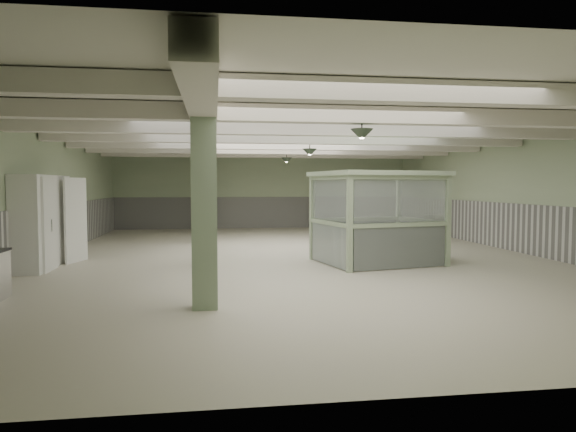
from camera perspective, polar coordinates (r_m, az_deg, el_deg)
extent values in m
plane|color=beige|center=(15.01, 0.86, -4.50)|extent=(20.00, 20.00, 0.00)
cube|color=silver|center=(14.94, 0.88, 9.31)|extent=(14.00, 20.00, 0.02)
cube|color=#AFC19B|center=(24.79, -2.75, 2.82)|extent=(14.00, 0.02, 3.60)
cube|color=#AFC19B|center=(5.23, 18.26, 0.22)|extent=(14.00, 0.02, 3.60)
cube|color=#AFC19B|center=(15.41, -25.81, 2.08)|extent=(0.02, 20.00, 3.60)
cube|color=#AFC19B|center=(17.39, 24.31, 2.24)|extent=(0.02, 20.00, 3.60)
cube|color=silver|center=(15.46, -25.62, -1.81)|extent=(0.05, 19.90, 1.50)
cube|color=silver|center=(17.43, 24.15, -1.21)|extent=(0.05, 19.90, 1.50)
cube|color=silver|center=(24.80, -2.74, 0.39)|extent=(13.90, 0.05, 1.50)
cube|color=white|center=(14.74, -8.88, 8.49)|extent=(0.45, 19.90, 0.40)
cube|color=white|center=(7.67, 9.94, 13.48)|extent=(13.90, 0.35, 0.32)
cube|color=white|center=(10.04, 5.43, 11.12)|extent=(13.90, 0.35, 0.32)
cube|color=white|center=(12.47, 2.70, 9.63)|extent=(13.90, 0.35, 0.32)
cube|color=white|center=(14.92, 0.88, 8.62)|extent=(13.90, 0.35, 0.32)
cube|color=white|center=(17.39, -0.43, 7.89)|extent=(13.90, 0.35, 0.32)
cube|color=white|center=(19.86, -1.40, 7.34)|extent=(13.90, 0.35, 0.32)
cube|color=white|center=(22.34, -2.16, 6.91)|extent=(13.90, 0.35, 0.32)
cube|color=#8DA585|center=(8.69, -9.28, 1.58)|extent=(0.42, 0.42, 3.60)
cube|color=#8DA585|center=(13.68, -8.87, 2.26)|extent=(0.42, 0.42, 3.60)
cube|color=#8DA585|center=(18.68, -8.68, 2.57)|extent=(0.42, 0.42, 3.60)
cube|color=#8DA585|center=(22.68, -8.58, 2.73)|extent=(0.42, 0.42, 3.60)
cone|color=#2F3D2D|center=(10.13, 8.20, 8.93)|extent=(0.44, 0.44, 0.22)
cone|color=#2F3D2D|center=(15.47, 2.42, 7.06)|extent=(0.44, 0.44, 0.22)
cone|color=#2F3D2D|center=(20.40, -0.16, 6.20)|extent=(0.44, 0.44, 0.22)
cube|color=white|center=(14.35, -25.66, -0.29)|extent=(0.67, 2.67, 2.45)
cube|color=white|center=(13.66, -24.97, -0.44)|extent=(0.06, 1.00, 2.35)
cube|color=white|center=(14.91, -23.05, -0.09)|extent=(0.35, 0.98, 2.35)
cube|color=silver|center=(13.65, -24.81, -0.44)|extent=(0.02, 0.05, 0.30)
cube|color=silver|center=(14.82, -23.46, -0.12)|extent=(0.02, 0.05, 0.30)
cube|color=#A0B591|center=(12.19, 6.87, -0.90)|extent=(0.14, 0.14, 2.31)
cube|color=#A0B591|center=(14.29, 2.70, -0.24)|extent=(0.14, 0.14, 2.31)
cube|color=#A0B591|center=(13.66, 17.34, -0.56)|extent=(0.14, 0.14, 2.31)
cube|color=#A0B591|center=(15.56, 12.19, -0.01)|extent=(0.14, 0.14, 2.31)
cube|color=#A0B591|center=(13.83, 9.91, 4.64)|extent=(3.48, 3.12, 0.12)
cube|color=silver|center=(12.92, 12.37, -3.41)|extent=(2.54, 0.58, 1.05)
cube|color=silver|center=(12.84, 12.44, 2.05)|extent=(2.54, 0.58, 1.22)
cube|color=silver|center=(14.92, 7.63, -2.45)|extent=(2.54, 0.58, 1.05)
cube|color=silver|center=(14.85, 7.67, 2.28)|extent=(2.54, 0.58, 1.22)
cube|color=silver|center=(13.28, 4.60, -3.15)|extent=(0.49, 2.08, 1.05)
cube|color=silver|center=(13.20, 4.63, 2.16)|extent=(0.49, 2.08, 1.22)
cube|color=silver|center=(14.64, 14.56, -2.64)|extent=(0.49, 2.08, 1.05)
cube|color=silver|center=(14.57, 14.63, 2.18)|extent=(0.49, 2.08, 1.22)
cube|color=#605F50|center=(14.88, 16.09, -2.28)|extent=(0.47, 0.62, 1.25)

